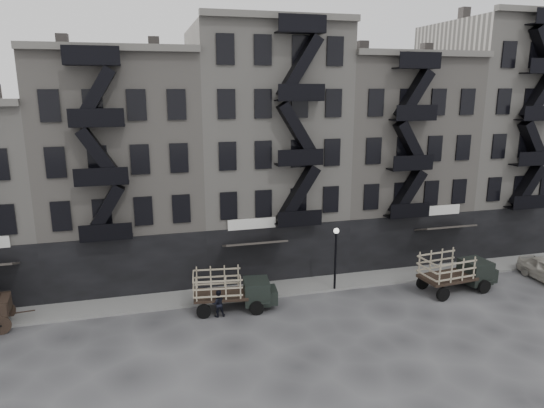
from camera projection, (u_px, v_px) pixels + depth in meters
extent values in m
plane|color=#38383A|center=(304.00, 313.00, 28.61)|extent=(140.00, 140.00, 0.00)
cube|color=slate|center=(286.00, 287.00, 32.12)|extent=(55.00, 2.50, 0.15)
cube|color=gray|center=(123.00, 168.00, 33.73)|extent=(10.00, 10.00, 15.00)
cube|color=black|center=(127.00, 267.00, 30.39)|extent=(10.00, 0.35, 4.00)
cube|color=#595651|center=(111.00, 47.00, 27.07)|extent=(10.00, 0.50, 0.40)
cube|color=#4C4744|center=(66.00, 45.00, 31.06)|extent=(0.70, 0.70, 1.20)
cube|color=#4C4744|center=(154.00, 47.00, 32.44)|extent=(0.70, 0.70, 1.20)
cube|color=#9A968E|center=(263.00, 149.00, 35.99)|extent=(10.00, 10.00, 17.00)
cube|color=black|center=(280.00, 254.00, 32.88)|extent=(10.00, 0.35, 4.00)
cube|color=#595651|center=(282.00, 15.00, 29.09)|extent=(10.00, 0.50, 0.40)
cube|color=#4C4744|center=(219.00, 18.00, 33.08)|extent=(0.70, 0.70, 1.20)
cube|color=#4C4744|center=(296.00, 21.00, 34.45)|extent=(0.70, 0.70, 1.20)
cube|color=gray|center=(384.00, 158.00, 38.72)|extent=(10.00, 10.00, 15.00)
cube|color=black|center=(412.00, 242.00, 35.37)|extent=(10.00, 0.35, 4.00)
cube|color=#595651|center=(427.00, 53.00, 32.06)|extent=(10.00, 0.50, 0.40)
cube|color=#4C4744|center=(353.00, 51.00, 36.05)|extent=(0.70, 0.70, 1.20)
cube|color=#4C4744|center=(419.00, 52.00, 37.42)|extent=(0.70, 0.70, 1.20)
cube|color=#9A968E|center=(493.00, 136.00, 40.85)|extent=(10.00, 10.00, 18.00)
cube|color=black|center=(526.00, 232.00, 37.86)|extent=(10.00, 0.35, 4.00)
cube|color=#4C4744|center=(473.00, 13.00, 37.83)|extent=(0.70, 0.70, 1.20)
cube|color=#4C4744|center=(532.00, 16.00, 39.20)|extent=(0.70, 0.70, 1.20)
cylinder|color=black|center=(335.00, 262.00, 31.33)|extent=(0.14, 0.14, 4.00)
sphere|color=silver|center=(336.00, 231.00, 30.83)|extent=(0.36, 0.36, 0.36)
cylinder|color=black|center=(1.00, 326.00, 26.05)|extent=(1.05, 0.21, 1.05)
cylinder|color=black|center=(6.00, 311.00, 27.78)|extent=(1.05, 0.21, 1.05)
cube|color=black|center=(5.00, 304.00, 26.79)|extent=(0.64, 1.57, 0.76)
cube|color=black|center=(221.00, 295.00, 28.83)|extent=(3.37, 2.23, 0.17)
cube|color=black|center=(256.00, 291.00, 29.10)|extent=(1.68, 1.85, 1.40)
cube|color=black|center=(270.00, 295.00, 29.27)|extent=(0.91, 1.48, 0.84)
cylinder|color=black|center=(257.00, 308.00, 28.34)|extent=(0.86, 0.31, 0.84)
cylinder|color=black|center=(253.00, 295.00, 30.13)|extent=(0.86, 0.31, 0.84)
cylinder|color=black|center=(204.00, 311.00, 27.93)|extent=(0.86, 0.31, 0.84)
cylinder|color=black|center=(204.00, 298.00, 29.72)|extent=(0.86, 0.31, 0.84)
cube|color=black|center=(447.00, 277.00, 31.30)|extent=(3.57, 2.33, 0.18)
cube|color=black|center=(475.00, 271.00, 32.07)|extent=(1.77, 1.94, 1.49)
cube|color=black|center=(485.00, 274.00, 32.45)|extent=(0.95, 1.56, 0.89)
cylinder|color=black|center=(484.00, 287.00, 31.30)|extent=(0.91, 0.31, 0.89)
cylinder|color=black|center=(462.00, 276.00, 33.10)|extent=(0.91, 0.31, 0.89)
cylinder|color=black|center=(443.00, 294.00, 30.16)|extent=(0.91, 0.31, 0.89)
cylinder|color=black|center=(423.00, 283.00, 31.97)|extent=(0.91, 0.31, 0.89)
imported|color=black|center=(218.00, 303.00, 28.07)|extent=(0.79, 0.62, 1.63)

